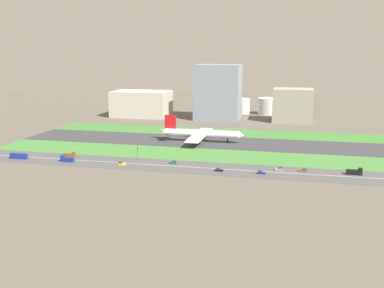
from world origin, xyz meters
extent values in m
plane|color=#5B564C|center=(0.00, 0.00, 0.00)|extent=(800.00, 800.00, 0.00)
cube|color=#38383D|center=(0.00, 0.00, 0.05)|extent=(280.00, 46.00, 0.10)
cube|color=#3D7A33|center=(0.00, 41.00, 0.05)|extent=(280.00, 36.00, 0.10)
cube|color=#427F38|center=(0.00, -41.00, 0.05)|extent=(280.00, 36.00, 0.10)
cube|color=#4C4C4F|center=(0.00, -73.00, 0.05)|extent=(280.00, 28.00, 0.10)
cube|color=silver|center=(0.00, -73.00, 0.11)|extent=(266.00, 0.50, 0.01)
cylinder|color=white|center=(-0.84, 0.00, 6.30)|extent=(56.00, 6.00, 6.00)
cone|color=white|center=(29.16, 0.00, 6.30)|extent=(4.00, 5.70, 5.70)
cone|color=white|center=(-31.34, 0.00, 7.10)|extent=(5.00, 5.40, 5.40)
cube|color=red|center=(-25.84, 0.00, 14.30)|extent=(9.00, 0.80, 11.00)
cube|color=white|center=(-26.84, 0.00, 7.30)|extent=(6.00, 16.00, 0.60)
cube|color=white|center=(-2.84, 15.00, 5.10)|extent=(10.00, 26.00, 1.00)
cylinder|color=gray|center=(-1.84, 9.00, 2.90)|extent=(5.00, 3.20, 3.20)
cube|color=white|center=(-2.84, -15.00, 5.10)|extent=(10.00, 26.00, 1.00)
cylinder|color=gray|center=(-1.84, -9.00, 2.90)|extent=(5.00, 3.20, 3.20)
cylinder|color=black|center=(18.76, 0.00, 1.70)|extent=(1.00, 1.00, 3.20)
cylinder|color=black|center=(-4.84, 3.50, 1.70)|extent=(1.00, 1.00, 3.20)
cylinder|color=black|center=(-4.84, -3.50, 1.70)|extent=(1.00, 1.00, 3.20)
cube|color=#99999E|center=(58.71, -68.00, 0.65)|extent=(4.40, 1.80, 1.10)
cube|color=#333D4C|center=(59.51, -68.00, 1.65)|extent=(2.20, 1.66, 0.90)
cube|color=black|center=(25.32, -78.00, 0.65)|extent=(4.40, 1.80, 1.10)
cube|color=#333D4C|center=(24.52, -78.00, 1.65)|extent=(2.20, 1.66, 0.90)
cube|color=navy|center=(-70.50, -78.00, 1.50)|extent=(8.40, 2.50, 2.80)
cube|color=navy|center=(-73.70, -78.00, 3.50)|extent=(2.00, 2.30, 1.20)
cube|color=#19662D|center=(-5.00, -68.00, 0.65)|extent=(4.40, 1.80, 1.10)
cube|color=#333D4C|center=(-4.20, -68.00, 1.65)|extent=(2.20, 1.66, 0.90)
cube|color=brown|center=(72.07, -68.00, 0.65)|extent=(4.40, 1.80, 1.10)
cube|color=#333D4C|center=(72.87, -68.00, 1.65)|extent=(2.20, 1.66, 0.90)
cube|color=brown|center=(-74.50, -68.00, 1.50)|extent=(8.40, 2.50, 2.80)
cube|color=brown|center=(-71.30, -68.00, 3.50)|extent=(2.00, 2.30, 1.20)
cube|color=black|center=(99.69, -68.00, 1.50)|extent=(8.40, 2.50, 2.80)
cube|color=black|center=(102.89, -68.00, 3.50)|extent=(2.00, 2.30, 1.20)
cube|color=navy|center=(-104.79, -78.00, 1.60)|extent=(11.60, 2.50, 3.00)
cube|color=navy|center=(-104.89, -78.00, 3.35)|extent=(10.80, 2.30, 0.50)
cube|color=navy|center=(49.27, -78.00, 0.65)|extent=(4.40, 1.80, 1.10)
cube|color=#333D4C|center=(48.47, -78.00, 1.65)|extent=(2.20, 1.66, 0.90)
cube|color=yellow|center=(-34.44, -78.00, 0.65)|extent=(4.40, 1.80, 1.10)
cube|color=#333D4C|center=(-35.24, -78.00, 1.65)|extent=(2.20, 1.66, 0.90)
cylinder|color=#4C4C51|center=(-30.81, -60.00, 3.10)|extent=(0.24, 0.24, 6.00)
cube|color=black|center=(-30.81, -60.00, 6.70)|extent=(0.36, 0.36, 1.20)
sphere|color=#19D826|center=(-30.81, -60.20, 7.00)|extent=(0.24, 0.24, 0.24)
cube|color=beige|center=(-90.00, 114.00, 13.42)|extent=(58.96, 37.43, 26.85)
cube|color=gray|center=(-8.00, 114.00, 27.43)|extent=(44.51, 35.42, 54.85)
cube|color=#9E998E|center=(66.02, 114.00, 16.12)|extent=(37.84, 30.33, 32.25)
cylinder|color=silver|center=(12.14, 159.00, 8.32)|extent=(16.40, 16.40, 16.64)
cylinder|color=silver|center=(39.90, 159.00, 8.97)|extent=(21.87, 21.87, 17.94)
camera|label=1|loc=(62.35, -308.60, 66.94)|focal=39.47mm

